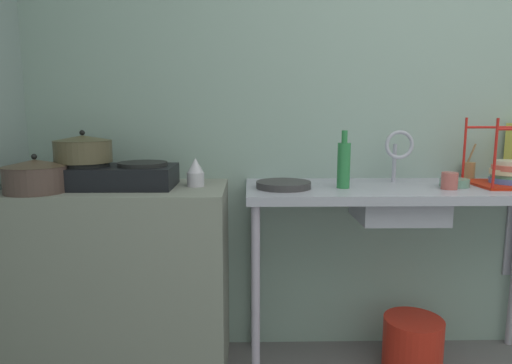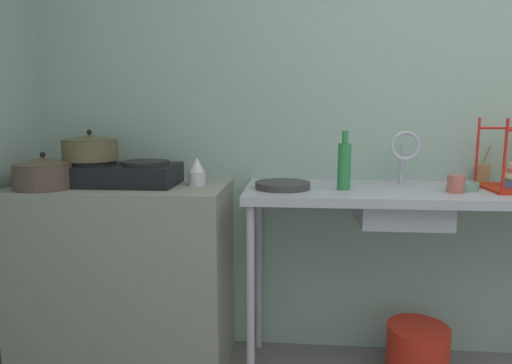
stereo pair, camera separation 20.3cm
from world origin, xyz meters
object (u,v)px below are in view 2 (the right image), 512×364
object	(u,v)px
faucet	(405,149)
frying_pan	(283,185)
stove	(119,173)
pot_beside_stove	(44,173)
cup_by_rack	(456,184)
small_bowl_on_drainboard	(463,186)
bottle_by_sink	(344,165)
bucket_on_floor	(417,354)
utensil_jar	(483,173)
pot_on_left_burner	(90,147)
percolator	(197,172)
sink_basin	(401,207)

from	to	relation	value
faucet	frying_pan	world-z (taller)	faucet
stove	pot_beside_stove	bearing A→B (deg)	-155.94
pot_beside_stove	cup_by_rack	size ratio (longest dim) A/B	3.49
small_bowl_on_drainboard	bottle_by_sink	world-z (taller)	bottle_by_sink
pot_beside_stove	stove	bearing A→B (deg)	24.06
pot_beside_stove	bucket_on_floor	size ratio (longest dim) A/B	0.93
small_bowl_on_drainboard	utensil_jar	distance (m)	0.29
stove	bottle_by_sink	xyz separation A→B (m)	(1.05, -0.04, 0.05)
cup_by_rack	pot_beside_stove	bearing A→B (deg)	-178.44
pot_on_left_burner	bottle_by_sink	distance (m)	1.18
frying_pan	small_bowl_on_drainboard	world-z (taller)	small_bowl_on_drainboard
pot_on_left_burner	bottle_by_sink	bearing A→B (deg)	-2.08
percolator	stove	bearing A→B (deg)	-177.39
stove	pot_on_left_burner	size ratio (longest dim) A/B	2.15
bottle_by_sink	bucket_on_floor	world-z (taller)	bottle_by_sink
faucet	utensil_jar	size ratio (longest dim) A/B	1.40
cup_by_rack	small_bowl_on_drainboard	xyz separation A→B (m)	(0.06, 0.07, -0.02)
stove	utensil_jar	xyz separation A→B (m)	(1.75, 0.21, -0.01)
percolator	bottle_by_sink	distance (m)	0.68
stove	small_bowl_on_drainboard	bearing A→B (deg)	-0.44
percolator	frying_pan	xyz separation A→B (m)	(0.40, -0.06, -0.05)
frying_pan	utensil_jar	bearing A→B (deg)	14.68
bottle_by_sink	utensil_jar	distance (m)	0.75
stove	frying_pan	bearing A→B (deg)	-3.14
bottle_by_sink	faucet	bearing A→B (deg)	24.46
utensil_jar	cup_by_rack	bearing A→B (deg)	-128.25
pot_beside_stove	pot_on_left_burner	bearing A→B (deg)	39.26
pot_beside_stove	small_bowl_on_drainboard	distance (m)	1.87
faucet	utensil_jar	world-z (taller)	faucet
bucket_on_floor	faucet	bearing A→B (deg)	122.22
stove	pot_on_left_burner	world-z (taller)	pot_on_left_burner
utensil_jar	percolator	bearing A→B (deg)	-171.94
stove	sink_basin	world-z (taller)	stove
stove	faucet	bearing A→B (deg)	3.81
small_bowl_on_drainboard	bucket_on_floor	world-z (taller)	small_bowl_on_drainboard
percolator	sink_basin	world-z (taller)	percolator
stove	percolator	bearing A→B (deg)	2.61
bottle_by_sink	percolator	bearing A→B (deg)	174.93
frying_pan	stove	bearing A→B (deg)	176.86
sink_basin	bucket_on_floor	size ratio (longest dim) A/B	1.33
bucket_on_floor	cup_by_rack	bearing A→B (deg)	-26.55
pot_on_left_burner	faucet	size ratio (longest dim) A/B	1.00
frying_pan	small_bowl_on_drainboard	distance (m)	0.80
frying_pan	cup_by_rack	xyz separation A→B (m)	(0.74, -0.04, 0.02)
small_bowl_on_drainboard	stove	bearing A→B (deg)	179.56
bucket_on_floor	bottle_by_sink	bearing A→B (deg)	-178.01
faucet	bucket_on_floor	world-z (taller)	faucet
faucet	bottle_by_sink	xyz separation A→B (m)	(-0.29, -0.13, -0.06)
pot_on_left_burner	bottle_by_sink	size ratio (longest dim) A/B	0.99
pot_on_left_burner	percolator	size ratio (longest dim) A/B	1.95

